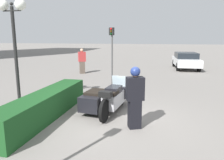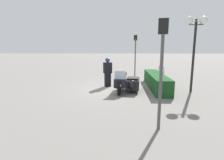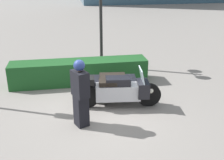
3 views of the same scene
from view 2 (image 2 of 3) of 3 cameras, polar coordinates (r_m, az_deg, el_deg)
The scene contains 8 objects.
ground_plane at distance 10.23m, azimuth 1.52°, elevation -2.72°, with size 160.00×160.00×0.00m, color slate.
police_motorcycle at distance 9.44m, azimuth 5.11°, elevation -0.89°, with size 2.50×1.42×1.18m.
officer_rider at distance 10.56m, azimuth -1.43°, elevation 2.83°, with size 0.46×0.56×1.77m.
hedge_bush_curbside at distance 10.66m, azimuth 14.16°, elevation -0.26°, with size 4.71×0.82×0.82m, color #19471E.
twin_lamp_post at distance 10.02m, azimuth 25.59°, elevation 14.04°, with size 0.39×1.10×3.87m.
traffic_light_near at distance 4.92m, azimuth 15.95°, elevation 6.98°, with size 0.22×0.28×3.06m.
traffic_light_far at distance 13.95m, azimuth 7.62°, elevation 9.69°, with size 0.22×0.28×3.32m.
bicycle_parked at distance 16.85m, azimuth 15.78°, elevation 3.15°, with size 1.75×0.14×0.76m.
Camera 2 is at (9.97, 0.35, 2.27)m, focal length 28.00 mm.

